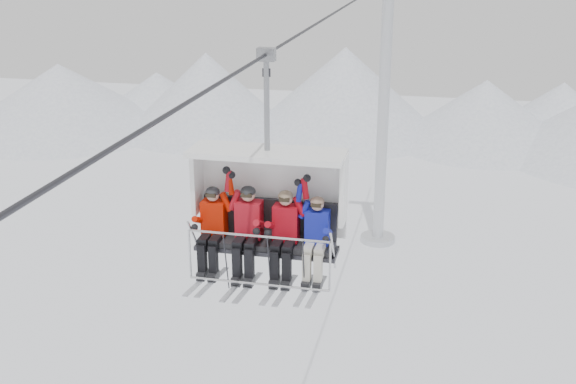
% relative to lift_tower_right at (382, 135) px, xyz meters
% --- Properties ---
extents(ridgeline, '(72.00, 21.00, 7.00)m').
position_rel_lift_tower_right_xyz_m(ridgeline, '(-1.58, 20.05, -2.94)').
color(ridgeline, white).
rests_on(ridgeline, ground).
extents(lift_tower_right, '(2.00, 1.80, 13.48)m').
position_rel_lift_tower_right_xyz_m(lift_tower_right, '(0.00, 0.00, 0.00)').
color(lift_tower_right, silver).
rests_on(lift_tower_right, ground).
extents(haul_cable, '(0.06, 50.00, 0.06)m').
position_rel_lift_tower_right_xyz_m(haul_cable, '(0.00, -22.00, 7.52)').
color(haul_cable, '#2D2C31').
rests_on(haul_cable, lift_tower_left).
extents(chairlift_carrier, '(2.72, 1.17, 3.98)m').
position_rel_lift_tower_right_xyz_m(chairlift_carrier, '(0.00, -23.53, 4.97)').
color(chairlift_carrier, black).
rests_on(chairlift_carrier, haul_cable).
extents(skier_far_left, '(0.43, 1.69, 1.71)m').
position_rel_lift_tower_right_xyz_m(skier_far_left, '(-0.98, -23.84, 4.46)').
color(skier_far_left, red).
rests_on(skier_far_left, chairlift_carrier).
extents(skier_center_left, '(0.46, 1.69, 1.81)m').
position_rel_lift_tower_right_xyz_m(skier_center_left, '(-0.33, -23.83, 4.48)').
color(skier_center_left, red).
rests_on(skier_center_left, chairlift_carrier).
extents(skier_center_right, '(0.45, 1.69, 1.75)m').
position_rel_lift_tower_right_xyz_m(skier_center_right, '(0.35, -23.84, 4.47)').
color(skier_center_right, '#B10916').
rests_on(skier_center_right, chairlift_carrier).
extents(skier_far_right, '(0.42, 1.69, 1.65)m').
position_rel_lift_tower_right_xyz_m(skier_far_right, '(0.91, -23.85, 4.44)').
color(skier_far_right, '#161FB0').
rests_on(skier_far_right, chairlift_carrier).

